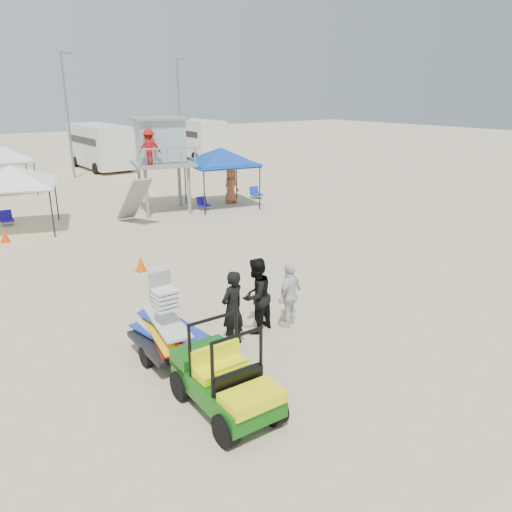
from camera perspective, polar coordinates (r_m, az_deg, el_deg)
ground at (r=11.77m, az=6.87°, el=-10.20°), size 140.00×140.00×0.00m
utility_cart at (r=9.18m, az=-3.50°, el=-13.26°), size 1.22×2.27×1.70m
surf_trailer at (r=10.99m, az=-10.22°, el=-8.09°), size 1.24×2.20×1.86m
man_left at (r=11.37m, az=-2.72°, el=-6.06°), size 0.75×0.58×1.81m
man_mid at (r=11.99m, az=-0.01°, el=-4.55°), size 1.08×0.95×1.87m
man_right at (r=12.35m, az=3.86°, el=-4.46°), size 1.05×0.71×1.65m
lifeguard_tower at (r=24.47m, az=-11.06°, el=12.46°), size 3.34×3.34×4.35m
canopy_blue at (r=25.20m, az=-4.04°, el=11.93°), size 3.58×3.58×3.36m
canopy_white_a at (r=22.85m, az=-26.27°, el=8.92°), size 3.95×3.95×3.15m
canopy_white_c at (r=31.69m, az=-26.92°, el=10.88°), size 2.78×2.78×3.11m
umbrella_b at (r=30.95m, az=-25.87°, el=7.93°), size 3.03×3.04×1.97m
cone_near at (r=16.69m, az=-13.04°, el=-0.86°), size 0.34×0.34×0.50m
cone_far at (r=21.72m, az=-26.79°, el=2.07°), size 0.34×0.34×0.50m
beach_chair_a at (r=24.54m, az=-26.66°, el=3.92°), size 0.59×0.63×0.64m
beach_chair_b at (r=24.99m, az=-6.08°, el=6.00°), size 0.57×0.61×0.64m
beach_chair_c at (r=27.58m, az=-0.07°, el=7.27°), size 0.56×0.59×0.64m
rv_mid_right at (r=39.86m, az=-17.43°, el=12.04°), size 2.64×7.00×3.25m
rv_far_right at (r=44.97m, az=-7.02°, el=13.34°), size 2.64×6.60×3.25m
light_pole_left at (r=35.94m, az=-20.71°, el=14.64°), size 0.14×0.14×8.00m
light_pole_right at (r=40.78m, az=-8.75°, el=15.87°), size 0.14×0.14×8.00m
distant_beachgoers at (r=24.10m, az=-24.59°, el=5.35°), size 18.29×3.60×1.85m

